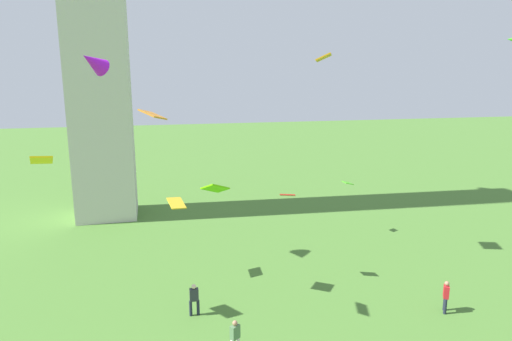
{
  "coord_description": "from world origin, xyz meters",
  "views": [
    {
      "loc": [
        -5.61,
        0.81,
        11.95
      ],
      "look_at": [
        -0.94,
        19.62,
        7.87
      ],
      "focal_mm": 30.46,
      "sensor_mm": 36.0,
      "label": 1
    }
  ],
  "objects_px": {
    "kite_flying_3": "(348,183)",
    "kite_flying_4": "(93,62)",
    "kite_flying_1": "(215,188)",
    "person_2": "(235,335)",
    "kite_flying_9": "(176,203)",
    "kite_flying_7": "(41,160)",
    "person_3": "(194,298)",
    "kite_flying_6": "(288,195)",
    "kite_flying_8": "(324,57)",
    "person_0": "(446,295)",
    "kite_flying_0": "(153,115)"
  },
  "relations": [
    {
      "from": "person_3",
      "to": "kite_flying_4",
      "type": "distance_m",
      "value": 14.71
    },
    {
      "from": "person_0",
      "to": "kite_flying_0",
      "type": "distance_m",
      "value": 17.32
    },
    {
      "from": "person_2",
      "to": "kite_flying_8",
      "type": "height_order",
      "value": "kite_flying_8"
    },
    {
      "from": "person_3",
      "to": "kite_flying_9",
      "type": "xyz_separation_m",
      "value": [
        -0.46,
        4.54,
        3.8
      ]
    },
    {
      "from": "kite_flying_0",
      "to": "kite_flying_6",
      "type": "bearing_deg",
      "value": -35.84
    },
    {
      "from": "kite_flying_1",
      "to": "kite_flying_3",
      "type": "xyz_separation_m",
      "value": [
        11.45,
        7.61,
        -2.13
      ]
    },
    {
      "from": "kite_flying_4",
      "to": "kite_flying_9",
      "type": "bearing_deg",
      "value": 11.11
    },
    {
      "from": "kite_flying_1",
      "to": "kite_flying_7",
      "type": "height_order",
      "value": "kite_flying_7"
    },
    {
      "from": "kite_flying_9",
      "to": "kite_flying_1",
      "type": "bearing_deg",
      "value": 22.39
    },
    {
      "from": "kite_flying_1",
      "to": "kite_flying_6",
      "type": "relative_size",
      "value": 1.55
    },
    {
      "from": "kite_flying_1",
      "to": "kite_flying_3",
      "type": "height_order",
      "value": "kite_flying_1"
    },
    {
      "from": "kite_flying_3",
      "to": "person_2",
      "type": "bearing_deg",
      "value": -149.24
    },
    {
      "from": "kite_flying_0",
      "to": "kite_flying_1",
      "type": "bearing_deg",
      "value": -20.63
    },
    {
      "from": "person_3",
      "to": "kite_flying_9",
      "type": "bearing_deg",
      "value": 96.69
    },
    {
      "from": "kite_flying_0",
      "to": "kite_flying_7",
      "type": "distance_m",
      "value": 5.6
    },
    {
      "from": "kite_flying_6",
      "to": "person_2",
      "type": "bearing_deg",
      "value": 76.57
    },
    {
      "from": "kite_flying_4",
      "to": "kite_flying_7",
      "type": "height_order",
      "value": "kite_flying_4"
    },
    {
      "from": "kite_flying_1",
      "to": "kite_flying_9",
      "type": "distance_m",
      "value": 3.68
    },
    {
      "from": "kite_flying_1",
      "to": "kite_flying_4",
      "type": "bearing_deg",
      "value": 105.89
    },
    {
      "from": "person_3",
      "to": "kite_flying_8",
      "type": "distance_m",
      "value": 16.11
    },
    {
      "from": "kite_flying_9",
      "to": "kite_flying_3",
      "type": "bearing_deg",
      "value": 97.47
    },
    {
      "from": "kite_flying_0",
      "to": "kite_flying_3",
      "type": "distance_m",
      "value": 18.85
    },
    {
      "from": "person_0",
      "to": "kite_flying_9",
      "type": "height_order",
      "value": "kite_flying_9"
    },
    {
      "from": "kite_flying_8",
      "to": "kite_flying_1",
      "type": "bearing_deg",
      "value": 141.75
    },
    {
      "from": "kite_flying_6",
      "to": "person_0",
      "type": "bearing_deg",
      "value": 163.38
    },
    {
      "from": "kite_flying_6",
      "to": "kite_flying_1",
      "type": "bearing_deg",
      "value": 32.28
    },
    {
      "from": "kite_flying_3",
      "to": "person_0",
      "type": "bearing_deg",
      "value": -108.71
    },
    {
      "from": "kite_flying_0",
      "to": "kite_flying_6",
      "type": "relative_size",
      "value": 1.43
    },
    {
      "from": "person_3",
      "to": "kite_flying_7",
      "type": "distance_m",
      "value": 9.95
    },
    {
      "from": "kite_flying_0",
      "to": "kite_flying_8",
      "type": "distance_m",
      "value": 12.54
    },
    {
      "from": "person_0",
      "to": "kite_flying_9",
      "type": "distance_m",
      "value": 15.6
    },
    {
      "from": "kite_flying_1",
      "to": "kite_flying_4",
      "type": "xyz_separation_m",
      "value": [
        -6.26,
        5.29,
        6.72
      ]
    },
    {
      "from": "kite_flying_9",
      "to": "person_2",
      "type": "bearing_deg",
      "value": 0.29
    },
    {
      "from": "person_0",
      "to": "kite_flying_7",
      "type": "relative_size",
      "value": 1.21
    },
    {
      "from": "kite_flying_1",
      "to": "kite_flying_3",
      "type": "bearing_deg",
      "value": -0.31
    },
    {
      "from": "person_0",
      "to": "kite_flying_8",
      "type": "distance_m",
      "value": 15.26
    },
    {
      "from": "kite_flying_4",
      "to": "kite_flying_0",
      "type": "bearing_deg",
      "value": -26.78
    },
    {
      "from": "kite_flying_4",
      "to": "kite_flying_1",
      "type": "bearing_deg",
      "value": 1.05
    },
    {
      "from": "person_2",
      "to": "kite_flying_9",
      "type": "distance_m",
      "value": 9.31
    },
    {
      "from": "kite_flying_3",
      "to": "kite_flying_4",
      "type": "bearing_deg",
      "value": 169.53
    },
    {
      "from": "person_0",
      "to": "kite_flying_1",
      "type": "bearing_deg",
      "value": 100.73
    },
    {
      "from": "kite_flying_3",
      "to": "kite_flying_8",
      "type": "height_order",
      "value": "kite_flying_8"
    },
    {
      "from": "kite_flying_1",
      "to": "person_0",
      "type": "bearing_deg",
      "value": -56.14
    },
    {
      "from": "person_2",
      "to": "kite_flying_7",
      "type": "distance_m",
      "value": 11.76
    },
    {
      "from": "kite_flying_1",
      "to": "kite_flying_8",
      "type": "bearing_deg",
      "value": -8.32
    },
    {
      "from": "kite_flying_3",
      "to": "kite_flying_9",
      "type": "distance_m",
      "value": 14.24
    },
    {
      "from": "person_3",
      "to": "kite_flying_4",
      "type": "height_order",
      "value": "kite_flying_4"
    },
    {
      "from": "kite_flying_4",
      "to": "kite_flying_8",
      "type": "xyz_separation_m",
      "value": [
        13.72,
        -1.72,
        0.33
      ]
    },
    {
      "from": "kite_flying_9",
      "to": "person_3",
      "type": "bearing_deg",
      "value": -6.59
    },
    {
      "from": "kite_flying_3",
      "to": "kite_flying_6",
      "type": "height_order",
      "value": "kite_flying_6"
    }
  ]
}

